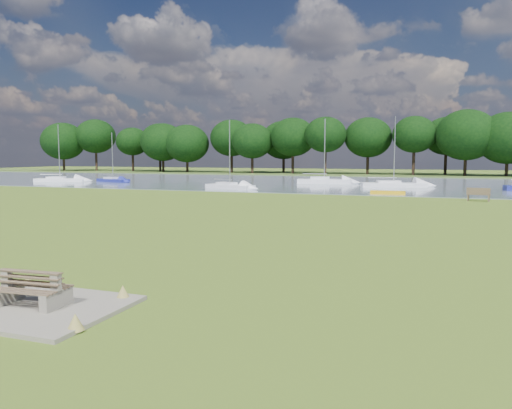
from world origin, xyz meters
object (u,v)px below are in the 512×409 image
(riverbank_bench, at_px, (478,195))
(sailboat_5, at_px, (229,185))
(sailboat_0, at_px, (324,180))
(sailboat_6, at_px, (113,179))
(sailboat_7, at_px, (59,179))
(sailboat_3, at_px, (393,183))
(kayak, at_px, (388,192))
(bench_pair, at_px, (31,290))

(riverbank_bench, bearing_deg, sailboat_5, 175.60)
(sailboat_0, distance_m, sailboat_6, 27.75)
(riverbank_bench, distance_m, sailboat_7, 52.19)
(riverbank_bench, distance_m, sailboat_3, 17.19)
(riverbank_bench, xyz_separation_m, sailboat_5, (-23.97, 6.49, -0.09))
(riverbank_bench, distance_m, kayak, 8.50)
(sailboat_7, bearing_deg, sailboat_0, -9.67)
(bench_pair, relative_size, kayak, 0.55)
(sailboat_3, distance_m, sailboat_5, 18.46)
(sailboat_0, xyz_separation_m, sailboat_3, (8.77, -3.96, -0.08))
(riverbank_bench, xyz_separation_m, sailboat_3, (-7.76, 15.34, -0.06))
(sailboat_6, height_order, sailboat_7, sailboat_7)
(sailboat_3, bearing_deg, sailboat_5, -167.88)
(sailboat_0, bearing_deg, sailboat_3, -35.49)
(sailboat_0, bearing_deg, sailboat_7, -178.31)
(sailboat_0, relative_size, sailboat_5, 1.11)
(bench_pair, distance_m, sailboat_3, 49.16)
(kayak, bearing_deg, sailboat_3, 92.60)
(sailboat_7, bearing_deg, riverbank_bench, -35.21)
(sailboat_0, distance_m, sailboat_5, 14.80)
(riverbank_bench, height_order, sailboat_6, sailboat_6)
(sailboat_0, relative_size, sailboat_3, 1.03)
(sailboat_0, xyz_separation_m, sailboat_7, (-34.39, -7.89, -0.10))
(bench_pair, bearing_deg, sailboat_0, 90.55)
(kayak, height_order, sailboat_7, sailboat_7)
(kayak, xyz_separation_m, sailboat_6, (-36.29, 8.71, 0.24))
(sailboat_7, bearing_deg, sailboat_6, -9.90)
(riverbank_bench, relative_size, sailboat_5, 0.25)
(sailboat_5, bearing_deg, sailboat_0, 78.26)
(bench_pair, xyz_separation_m, sailboat_7, (-39.07, 45.06, 0.00))
(sailboat_7, bearing_deg, bench_pair, -71.65)
(sailboat_0, height_order, sailboat_6, sailboat_0)
(bench_pair, distance_m, sailboat_0, 53.15)
(bench_pair, height_order, kayak, bench_pair)
(riverbank_bench, relative_size, sailboat_6, 0.27)
(sailboat_5, distance_m, sailboat_7, 27.40)
(riverbank_bench, height_order, sailboat_0, sailboat_0)
(sailboat_5, xyz_separation_m, sailboat_7, (-26.96, 4.92, 0.01))
(bench_pair, relative_size, sailboat_6, 0.26)
(riverbank_bench, relative_size, kayak, 0.58)
(sailboat_5, bearing_deg, bench_pair, -54.82)
(kayak, xyz_separation_m, sailboat_7, (-43.63, 7.06, 0.26))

